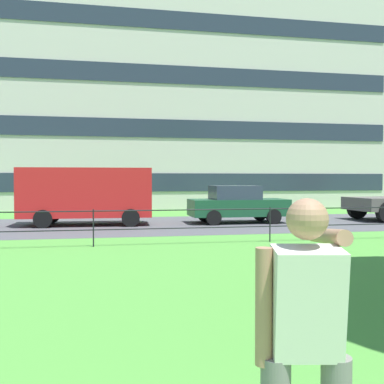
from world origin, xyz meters
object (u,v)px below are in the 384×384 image
(panel_van_far_right, at_px, (87,193))
(car_dark_green_far_left, at_px, (237,204))
(person_thrower, at_px, (305,344))
(apartment_building_background, at_px, (138,67))

(panel_van_far_right, xyz_separation_m, car_dark_green_far_left, (6.05, -0.26, -0.49))
(panel_van_far_right, bearing_deg, car_dark_green_far_left, -2.50)
(person_thrower, bearing_deg, apartment_building_background, 87.82)
(person_thrower, height_order, apartment_building_background, apartment_building_background)
(panel_van_far_right, relative_size, apartment_building_background, 0.13)
(panel_van_far_right, height_order, car_dark_green_far_left, panel_van_far_right)
(car_dark_green_far_left, bearing_deg, panel_van_far_right, 177.50)
(person_thrower, xyz_separation_m, panel_van_far_right, (-1.85, 15.66, 0.36))
(panel_van_far_right, bearing_deg, person_thrower, -83.27)
(person_thrower, relative_size, apartment_building_background, 0.04)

